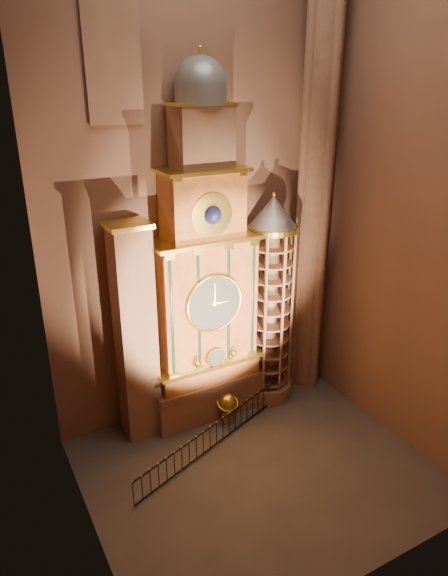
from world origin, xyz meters
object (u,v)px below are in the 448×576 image
stair_turret (270,303)px  celestial_globe (228,406)px  astronomical_clock (204,288)px  portrait_tower (136,334)px  iron_railing (220,431)px

stair_turret → celestial_globe: bearing=-159.9°
astronomical_clock → celestial_globe: size_ratio=10.91×
portrait_tower → stair_turret: bearing=-2.3°
portrait_tower → iron_railing: size_ratio=1.07×
stair_turret → astronomical_clock: bearing=175.7°
portrait_tower → iron_railing: (2.80, -2.61, -4.50)m
portrait_tower → stair_turret: (6.90, -0.28, 0.12)m
stair_turret → iron_railing: size_ratio=1.13×
astronomical_clock → portrait_tower: astronomical_clock is taller
astronomical_clock → portrait_tower: size_ratio=1.64×
stair_turret → iron_railing: (-4.10, -2.33, -4.62)m
stair_turret → celestial_globe: size_ratio=7.05×
astronomical_clock → celestial_globe: bearing=-70.0°
astronomical_clock → stair_turret: astronomical_clock is taller
celestial_globe → astronomical_clock: bearing=110.0°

